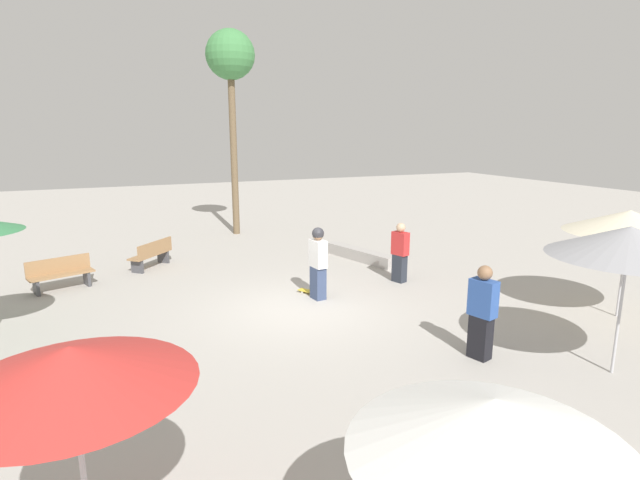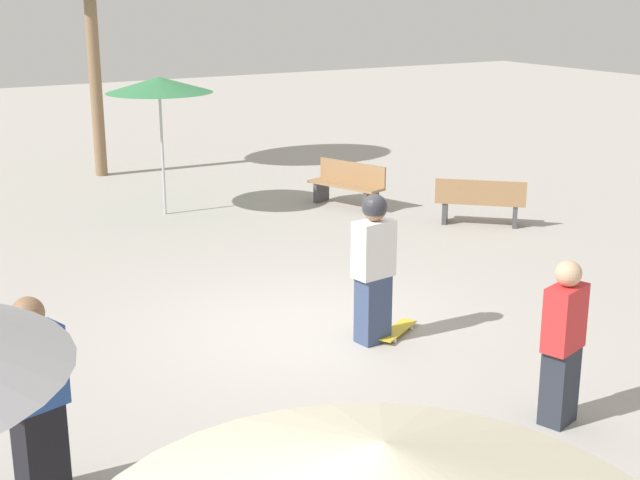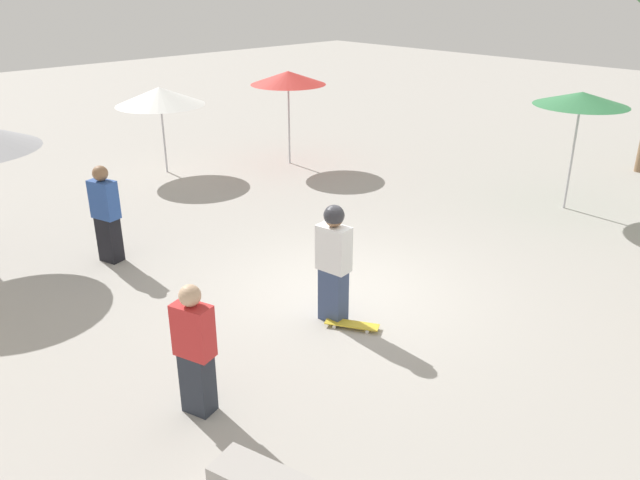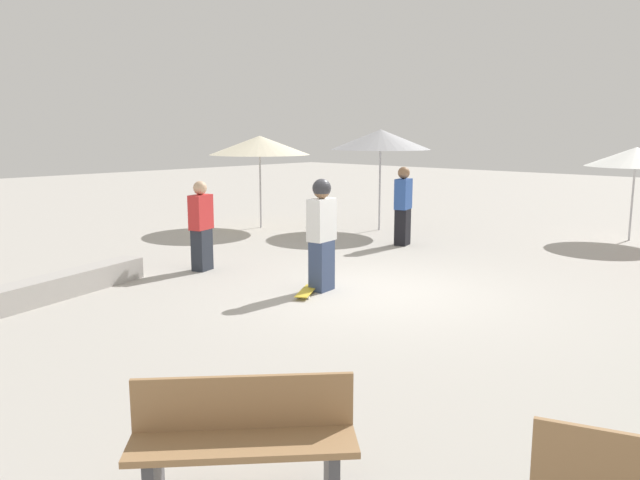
{
  "view_description": "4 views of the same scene",
  "coord_description": "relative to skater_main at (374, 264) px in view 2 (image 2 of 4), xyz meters",
  "views": [
    {
      "loc": [
        -10.49,
        4.01,
        4.16
      ],
      "look_at": [
        0.67,
        -0.85,
        1.48
      ],
      "focal_mm": 28.0,
      "sensor_mm": 36.0,
      "label": 1
    },
    {
      "loc": [
        -5.13,
        -9.08,
        4.17
      ],
      "look_at": [
        0.08,
        -0.23,
        1.22
      ],
      "focal_mm": 50.0,
      "sensor_mm": 36.0,
      "label": 2
    },
    {
      "loc": [
        6.34,
        -6.55,
        4.81
      ],
      "look_at": [
        0.2,
        -0.7,
        1.19
      ],
      "focal_mm": 35.0,
      "sensor_mm": 36.0,
      "label": 3
    },
    {
      "loc": [
        7.86,
        6.0,
        2.59
      ],
      "look_at": [
        0.16,
        -1.11,
        0.75
      ],
      "focal_mm": 35.0,
      "sensor_mm": 36.0,
      "label": 4
    }
  ],
  "objects": [
    {
      "name": "ground_plane",
      "position": [
        -0.53,
        0.73,
        -0.99
      ],
      "size": [
        60.0,
        60.0,
        0.0
      ],
      "primitive_type": "plane",
      "color": "#ADA8A0"
    },
    {
      "name": "skater_main",
      "position": [
        0.0,
        0.0,
        0.0
      ],
      "size": [
        0.52,
        0.33,
        1.83
      ],
      "rotation": [
        0.0,
        0.0,
        0.14
      ],
      "color": "#38476B",
      "rests_on": "ground_plane"
    },
    {
      "name": "skateboard",
      "position": [
        0.38,
        0.02,
        -0.93
      ],
      "size": [
        0.79,
        0.58,
        0.07
      ],
      "rotation": [
        0.0,
        0.0,
        0.53
      ],
      "color": "gold",
      "rests_on": "ground_plane"
    },
    {
      "name": "bench_near",
      "position": [
        4.69,
        3.55,
        -0.56
      ],
      "size": [
        1.48,
        1.41,
        0.85
      ],
      "rotation": [
        0.0,
        0.0,
        5.54
      ],
      "color": "#47474C",
      "rests_on": "ground_plane"
    },
    {
      "name": "bench_far",
      "position": [
        3.41,
        5.98,
        -0.56
      ],
      "size": [
        0.94,
        1.66,
        0.85
      ],
      "rotation": [
        0.0,
        0.0,
        1.9
      ],
      "color": "#47474C",
      "rests_on": "ground_plane"
    },
    {
      "name": "shade_umbrella_green",
      "position": [
        0.1,
        7.18,
        1.43
      ],
      "size": [
        1.95,
        1.95,
        2.57
      ],
      "color": "#B7B7BC",
      "rests_on": "ground_plane"
    },
    {
      "name": "bystander_watching",
      "position": [
        -4.29,
        -1.43,
        -0.1
      ],
      "size": [
        0.54,
        0.39,
        1.79
      ],
      "rotation": [
        0.0,
        0.0,
        0.28
      ],
      "color": "black",
      "rests_on": "ground_plane"
    },
    {
      "name": "bystander_far",
      "position": [
        0.42,
        -2.66,
        -0.15
      ],
      "size": [
        0.51,
        0.38,
        1.68
      ],
      "rotation": [
        0.0,
        0.0,
        3.45
      ],
      "color": "#282D38",
      "rests_on": "ground_plane"
    }
  ]
}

